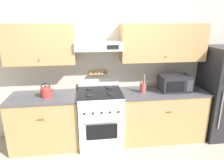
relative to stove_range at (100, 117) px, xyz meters
The scene contains 8 objects.
ground_plane 0.57m from the stove_range, 90.00° to the right, with size 16.00×16.00×0.00m, color #B2A38E.
wall_back 1.01m from the stove_range, 76.21° to the left, with size 5.20×0.46×2.55m.
counter_left 0.92m from the stove_range, behind, with size 1.11×0.67×0.90m.
counter_right 1.11m from the stove_range, ahead, with size 1.48×0.67×0.90m.
stove_range is the anchor object (origin of this frame).
tea_kettle 1.01m from the stove_range, behind, with size 0.22×0.17×0.23m.
microwave 1.42m from the stove_range, ahead, with size 0.51×0.36×0.27m.
utensil_crock 0.90m from the stove_range, ahead, with size 0.11×0.11×0.31m.
Camera 1 is at (-0.20, -2.81, 2.08)m, focal length 32.00 mm.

